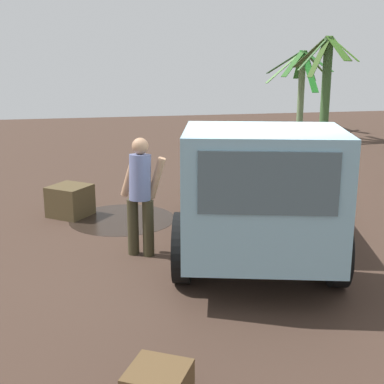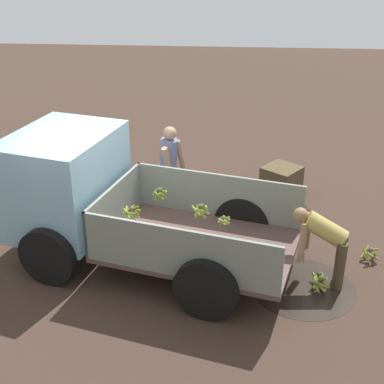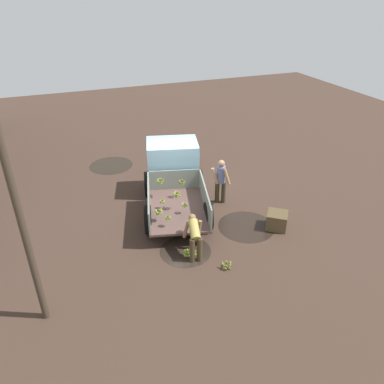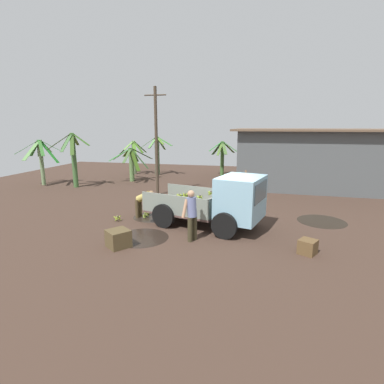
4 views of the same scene
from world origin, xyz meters
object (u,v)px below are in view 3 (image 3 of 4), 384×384
(wooden_crate_0, at_px, (277,220))
(wooden_crate_1, at_px, (191,158))
(utility_pole, at_px, (19,213))
(person_worker_loading, at_px, (194,235))
(banana_bunch_on_ground_2, at_px, (194,252))
(banana_bunch_on_ground_1, at_px, (187,253))
(cargo_truck, at_px, (173,171))
(banana_bunch_on_ground_0, at_px, (227,264))
(person_foreground_visitor, at_px, (221,179))

(wooden_crate_0, bearing_deg, wooden_crate_1, 7.96)
(utility_pole, bearing_deg, person_worker_loading, -78.05)
(banana_bunch_on_ground_2, xyz_separation_m, wooden_crate_0, (0.36, -3.11, 0.19))
(banana_bunch_on_ground_1, distance_m, banana_bunch_on_ground_2, 0.22)
(utility_pole, relative_size, banana_bunch_on_ground_1, 21.53)
(banana_bunch_on_ground_1, bearing_deg, wooden_crate_1, -21.91)
(cargo_truck, bearing_deg, wooden_crate_0, -127.41)
(wooden_crate_1, bearing_deg, wooden_crate_0, -172.04)
(banana_bunch_on_ground_0, bearing_deg, person_foreground_visitor, -21.59)
(utility_pole, xyz_separation_m, banana_bunch_on_ground_2, (0.94, -4.27, -2.93))
(person_foreground_visitor, bearing_deg, banana_bunch_on_ground_2, -11.63)
(banana_bunch_on_ground_0, bearing_deg, cargo_truck, 1.09)
(wooden_crate_0, height_order, wooden_crate_1, wooden_crate_0)
(banana_bunch_on_ground_0, height_order, wooden_crate_0, wooden_crate_0)
(person_worker_loading, distance_m, banana_bunch_on_ground_2, 0.66)
(wooden_crate_0, relative_size, wooden_crate_1, 1.37)
(banana_bunch_on_ground_2, distance_m, wooden_crate_0, 3.14)
(banana_bunch_on_ground_2, relative_size, wooden_crate_0, 0.30)
(utility_pole, relative_size, wooden_crate_1, 12.22)
(banana_bunch_on_ground_0, bearing_deg, utility_pole, 90.31)
(cargo_truck, height_order, wooden_crate_1, cargo_truck)
(person_worker_loading, relative_size, banana_bunch_on_ground_2, 6.11)
(utility_pole, distance_m, wooden_crate_1, 10.12)
(utility_pole, relative_size, banana_bunch_on_ground_0, 18.66)
(person_worker_loading, distance_m, banana_bunch_on_ground_0, 1.25)
(cargo_truck, height_order, person_foreground_visitor, cargo_truck)
(cargo_truck, height_order, banana_bunch_on_ground_2, cargo_truck)
(utility_pole, xyz_separation_m, person_foreground_visitor, (3.47, -6.30, -2.05))
(banana_bunch_on_ground_2, bearing_deg, banana_bunch_on_ground_1, 88.31)
(person_foreground_visitor, xyz_separation_m, wooden_crate_0, (-2.17, -1.08, -0.69))
(cargo_truck, height_order, banana_bunch_on_ground_0, cargo_truck)
(person_foreground_visitor, distance_m, banana_bunch_on_ground_2, 3.36)
(banana_bunch_on_ground_0, bearing_deg, wooden_crate_0, -62.50)
(utility_pole, height_order, banana_bunch_on_ground_2, utility_pole)
(banana_bunch_on_ground_0, distance_m, banana_bunch_on_ground_2, 1.13)
(cargo_truck, xyz_separation_m, utility_pole, (-4.55, 4.85, 1.94))
(banana_bunch_on_ground_0, relative_size, wooden_crate_1, 0.65)
(person_worker_loading, bearing_deg, person_foreground_visitor, -27.04)
(utility_pole, height_order, banana_bunch_on_ground_1, utility_pole)
(person_worker_loading, xyz_separation_m, banana_bunch_on_ground_1, (0.04, 0.22, -0.62))
(person_worker_loading, relative_size, banana_bunch_on_ground_1, 4.47)
(person_worker_loading, xyz_separation_m, wooden_crate_0, (0.40, -3.11, -0.46))
(cargo_truck, distance_m, person_worker_loading, 3.71)
(cargo_truck, xyz_separation_m, person_worker_loading, (-3.65, 0.57, -0.33))
(cargo_truck, distance_m, banana_bunch_on_ground_1, 3.81)
(wooden_crate_0, bearing_deg, person_worker_loading, 97.26)
(person_worker_loading, height_order, banana_bunch_on_ground_0, person_worker_loading)
(cargo_truck, distance_m, banana_bunch_on_ground_2, 3.79)
(person_worker_loading, bearing_deg, cargo_truck, 2.26)
(wooden_crate_1, bearing_deg, banana_bunch_on_ground_1, 158.09)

